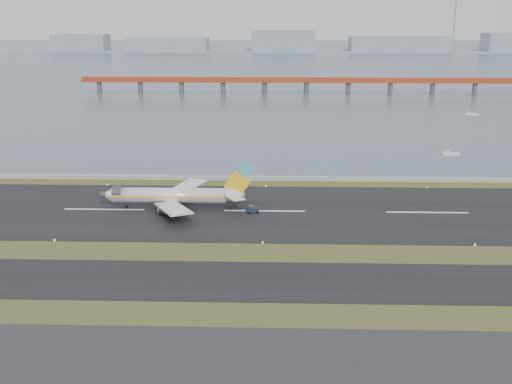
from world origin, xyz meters
TOP-DOWN VIEW (x-y plane):
  - ground at (0.00, 0.00)m, footprint 1000.00×1000.00m
  - taxiway_strip at (0.00, -12.00)m, footprint 1000.00×18.00m
  - runway_strip at (0.00, 30.00)m, footprint 1000.00×45.00m
  - seawall at (0.00, 60.00)m, footprint 1000.00×2.50m
  - bay_water at (0.00, 460.00)m, footprint 1400.00×800.00m
  - red_pier at (20.00, 250.00)m, footprint 260.00×5.00m
  - far_shoreline at (13.62, 620.00)m, footprint 1400.00×80.00m
  - airliner at (-22.24, 31.40)m, footprint 38.52×32.89m
  - pushback_tug at (-3.01, 28.54)m, footprint 3.22×2.35m
  - workboat_near at (62.10, 94.42)m, footprint 6.08×2.14m
  - workboat_far at (93.78, 178.88)m, footprint 6.57×3.61m

SIDE VIEW (x-z plane):
  - ground at x=0.00m, z-range 0.00..0.00m
  - bay_water at x=0.00m, z-range -0.65..0.65m
  - taxiway_strip at x=0.00m, z-range 0.00..0.10m
  - runway_strip at x=0.00m, z-range 0.00..0.10m
  - workboat_near at x=62.10m, z-range -0.27..1.19m
  - workboat_far at x=93.78m, z-range -0.28..1.24m
  - seawall at x=0.00m, z-range 0.00..1.00m
  - pushback_tug at x=-3.01m, z-range -0.03..1.83m
  - airliner at x=-22.24m, z-range -2.94..9.86m
  - far_shoreline at x=13.62m, z-range -24.18..36.32m
  - red_pier at x=20.00m, z-range 2.18..12.38m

